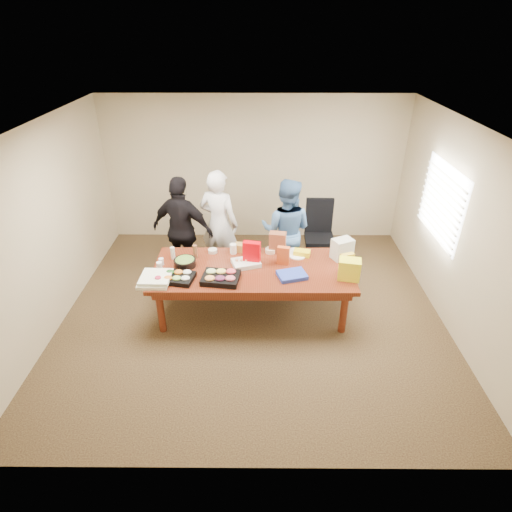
{
  "coord_description": "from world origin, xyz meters",
  "views": [
    {
      "loc": [
        0.08,
        -4.96,
        3.81
      ],
      "look_at": [
        0.05,
        0.1,
        0.89
      ],
      "focal_mm": 29.07,
      "sensor_mm": 36.0,
      "label": 1
    }
  ],
  "objects_px": {
    "person_center": "(219,224)",
    "sheet_cake": "(246,263)",
    "office_chair": "(319,237)",
    "conference_table": "(253,290)",
    "salad_bowl": "(185,263)",
    "person_right": "(286,231)"
  },
  "relations": [
    {
      "from": "person_right",
      "to": "conference_table",
      "type": "bearing_deg",
      "value": 76.84
    },
    {
      "from": "conference_table",
      "to": "salad_bowl",
      "type": "relative_size",
      "value": 8.93
    },
    {
      "from": "person_center",
      "to": "salad_bowl",
      "type": "relative_size",
      "value": 5.76
    },
    {
      "from": "conference_table",
      "to": "sheet_cake",
      "type": "distance_m",
      "value": 0.43
    },
    {
      "from": "conference_table",
      "to": "person_right",
      "type": "relative_size",
      "value": 1.63
    },
    {
      "from": "office_chair",
      "to": "sheet_cake",
      "type": "distance_m",
      "value": 1.76
    },
    {
      "from": "sheet_cake",
      "to": "person_center",
      "type": "bearing_deg",
      "value": 96.92
    },
    {
      "from": "conference_table",
      "to": "sheet_cake",
      "type": "relative_size",
      "value": 7.38
    },
    {
      "from": "person_center",
      "to": "salad_bowl",
      "type": "bearing_deg",
      "value": 90.73
    },
    {
      "from": "person_center",
      "to": "sheet_cake",
      "type": "height_order",
      "value": "person_center"
    },
    {
      "from": "person_right",
      "to": "sheet_cake",
      "type": "height_order",
      "value": "person_right"
    },
    {
      "from": "person_right",
      "to": "person_center",
      "type": "bearing_deg",
      "value": 7.31
    },
    {
      "from": "sheet_cake",
      "to": "salad_bowl",
      "type": "relative_size",
      "value": 1.21
    },
    {
      "from": "person_center",
      "to": "person_right",
      "type": "relative_size",
      "value": 1.05
    },
    {
      "from": "person_right",
      "to": "sheet_cake",
      "type": "distance_m",
      "value": 1.08
    },
    {
      "from": "person_center",
      "to": "person_right",
      "type": "bearing_deg",
      "value": -166.56
    },
    {
      "from": "office_chair",
      "to": "sheet_cake",
      "type": "relative_size",
      "value": 2.95
    },
    {
      "from": "office_chair",
      "to": "person_center",
      "type": "relative_size",
      "value": 0.62
    },
    {
      "from": "office_chair",
      "to": "person_right",
      "type": "height_order",
      "value": "person_right"
    },
    {
      "from": "conference_table",
      "to": "person_center",
      "type": "relative_size",
      "value": 1.55
    },
    {
      "from": "office_chair",
      "to": "salad_bowl",
      "type": "distance_m",
      "value": 2.46
    },
    {
      "from": "conference_table",
      "to": "salad_bowl",
      "type": "height_order",
      "value": "salad_bowl"
    }
  ]
}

